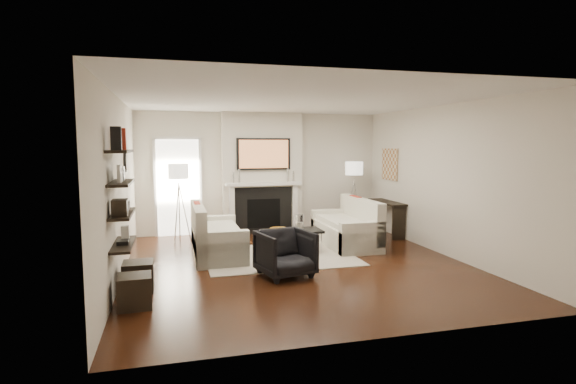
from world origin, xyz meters
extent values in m
plane|color=#33170B|center=(0.00, 0.00, 0.00)|extent=(6.00, 6.00, 0.00)
plane|color=white|center=(0.00, 0.00, 2.70)|extent=(6.00, 6.00, 0.00)
plane|color=silver|center=(0.00, 3.00, 1.35)|extent=(5.50, 0.00, 5.50)
plane|color=silver|center=(0.00, -3.00, 1.35)|extent=(5.50, 0.00, 5.50)
plane|color=silver|center=(-2.75, 0.00, 1.35)|extent=(0.00, 6.00, 6.00)
plane|color=silver|center=(2.75, 0.00, 1.35)|extent=(0.00, 6.00, 6.00)
cube|color=silver|center=(0.00, 2.88, 1.35)|extent=(1.80, 0.25, 2.70)
cube|color=black|center=(0.00, 2.74, 0.52)|extent=(1.30, 0.02, 1.04)
cube|color=black|center=(0.00, 2.73, 0.45)|extent=(0.75, 0.02, 0.65)
cube|color=white|center=(-0.72, 2.71, 0.55)|extent=(0.12, 0.08, 1.10)
cube|color=white|center=(0.72, 2.71, 0.55)|extent=(0.12, 0.08, 1.10)
cube|color=white|center=(0.00, 2.69, 1.12)|extent=(1.70, 0.18, 0.07)
cube|color=black|center=(0.00, 2.71, 1.78)|extent=(1.20, 0.06, 0.70)
cube|color=#BF723F|center=(0.00, 2.68, 1.78)|extent=(1.10, 0.00, 0.62)
cylinder|color=silver|center=(-0.55, 2.70, 1.30)|extent=(0.04, 0.04, 0.30)
cylinder|color=silver|center=(-0.68, 2.70, 1.27)|extent=(0.04, 0.04, 0.24)
cylinder|color=silver|center=(0.55, 2.70, 1.30)|extent=(0.04, 0.04, 0.30)
cylinder|color=silver|center=(0.68, 2.70, 1.27)|extent=(0.04, 0.04, 0.24)
cube|color=white|center=(-1.85, 2.98, 1.05)|extent=(0.90, 0.02, 2.10)
cube|color=white|center=(-2.33, 2.96, 1.05)|extent=(0.06, 0.06, 2.16)
cube|color=white|center=(-1.37, 2.96, 1.05)|extent=(0.06, 0.06, 2.16)
cube|color=white|center=(-1.85, 2.96, 2.13)|extent=(1.02, 0.06, 0.06)
cube|color=#B7AA96|center=(-0.17, 0.58, 0.01)|extent=(2.60, 2.00, 0.01)
cube|color=beige|center=(-1.22, 0.91, 0.21)|extent=(0.85, 1.80, 0.42)
cube|color=beige|center=(-1.55, 0.91, 0.53)|extent=(0.18, 1.80, 0.80)
cube|color=beige|center=(-1.22, 0.10, 0.30)|extent=(0.85, 0.18, 0.60)
cube|color=beige|center=(-1.22, 1.72, 0.30)|extent=(0.85, 0.18, 0.60)
cube|color=beige|center=(-1.17, 0.91, 0.47)|extent=(0.63, 1.44, 0.10)
cube|color=#A52614|center=(-1.55, 1.21, 0.73)|extent=(0.10, 0.42, 0.42)
cube|color=black|center=(-1.55, 0.61, 0.72)|extent=(0.10, 0.40, 0.40)
cube|color=beige|center=(1.31, 1.12, 0.21)|extent=(0.85, 1.80, 0.42)
cube|color=beige|center=(1.65, 1.12, 0.53)|extent=(0.18, 1.80, 0.80)
cube|color=beige|center=(1.31, 0.31, 0.30)|extent=(0.85, 0.18, 0.60)
cube|color=beige|center=(1.31, 1.93, 0.30)|extent=(0.85, 0.18, 0.60)
cube|color=beige|center=(1.26, 1.12, 0.47)|extent=(0.63, 1.44, 0.10)
cube|color=#A52614|center=(1.65, 1.42, 0.73)|extent=(0.10, 0.42, 0.42)
cube|color=black|center=(1.65, 0.82, 0.72)|extent=(0.10, 0.40, 0.40)
cube|color=black|center=(0.13, 0.81, 0.40)|extent=(1.10, 0.55, 0.04)
cylinder|color=silver|center=(-0.37, 0.59, 0.19)|extent=(0.02, 0.02, 0.38)
cylinder|color=silver|center=(0.63, 0.59, 0.19)|extent=(0.02, 0.02, 0.38)
cylinder|color=silver|center=(-0.37, 1.03, 0.19)|extent=(0.02, 0.02, 0.38)
cylinder|color=silver|center=(0.63, 1.03, 0.19)|extent=(0.02, 0.02, 0.38)
cylinder|color=white|center=(0.28, 0.81, 0.56)|extent=(0.16, 0.16, 0.28)
cylinder|color=white|center=(0.28, 0.81, 0.50)|extent=(0.09, 0.09, 0.14)
cylinder|color=#A26B1B|center=(-0.12, 0.81, 0.45)|extent=(0.32, 0.32, 0.05)
imported|color=black|center=(-0.36, -0.61, 0.38)|extent=(0.89, 0.85, 0.77)
cylinder|color=silver|center=(-1.85, 2.30, 0.60)|extent=(0.02, 0.02, 1.20)
cylinder|color=white|center=(-1.85, 2.30, 1.45)|extent=(0.40, 0.40, 0.30)
cylinder|color=silver|center=(-1.74, 2.30, 0.60)|extent=(0.25, 0.02, 1.23)
cylinder|color=silver|center=(-1.91, 2.39, 0.60)|extent=(0.14, 0.22, 1.23)
cylinder|color=silver|center=(-1.91, 2.20, 0.60)|extent=(0.14, 0.22, 1.23)
cylinder|color=silver|center=(2.05, 2.46, 0.60)|extent=(0.02, 0.02, 1.20)
cylinder|color=white|center=(2.05, 2.46, 1.45)|extent=(0.40, 0.40, 0.30)
cylinder|color=silver|center=(2.16, 2.46, 0.60)|extent=(0.25, 0.02, 1.23)
cylinder|color=silver|center=(2.00, 2.55, 0.60)|extent=(0.14, 0.22, 1.23)
cylinder|color=silver|center=(1.99, 2.36, 0.60)|extent=(0.14, 0.22, 1.23)
cube|color=black|center=(2.57, 1.84, 0.73)|extent=(0.35, 1.20, 0.04)
cube|color=black|center=(2.57, 1.29, 0.35)|extent=(0.30, 0.04, 0.71)
cube|color=black|center=(2.57, 2.39, 0.35)|extent=(0.30, 0.04, 0.71)
cube|color=tan|center=(2.73, 2.05, 1.55)|extent=(0.03, 0.70, 0.70)
cube|color=black|center=(-2.62, -1.00, 0.70)|extent=(0.25, 1.00, 0.03)
cube|color=black|center=(-2.62, -1.00, 1.10)|extent=(0.25, 1.00, 0.04)
cube|color=black|center=(-2.62, -1.00, 1.50)|extent=(0.25, 1.00, 0.04)
cube|color=black|center=(-2.62, -1.00, 1.90)|extent=(0.25, 1.00, 0.04)
cube|color=black|center=(-2.62, -1.36, 2.06)|extent=(0.12, 0.10, 0.28)
cube|color=#A52614|center=(-2.62, -0.81, 2.06)|extent=(0.12, 0.10, 0.28)
cube|color=white|center=(-2.62, -1.10, 1.63)|extent=(0.04, 0.30, 0.22)
cube|color=black|center=(-2.62, -0.75, 1.61)|extent=(0.04, 0.22, 0.18)
cube|color=black|center=(-2.62, -1.25, 1.22)|extent=(0.18, 0.25, 0.20)
cube|color=black|center=(-2.62, -0.77, 1.18)|extent=(0.15, 0.12, 0.12)
cube|color=black|center=(-2.62, -1.05, 0.74)|extent=(0.14, 0.20, 0.05)
cube|color=white|center=(-2.62, -0.71, 0.81)|extent=(0.10, 0.10, 0.18)
cylinder|color=black|center=(-2.73, 0.90, 1.70)|extent=(0.04, 0.34, 0.34)
cylinder|color=white|center=(-2.71, 0.90, 1.70)|extent=(0.01, 0.29, 0.29)
cube|color=black|center=(-2.47, -0.76, 0.20)|extent=(0.40, 0.40, 0.40)
cube|color=black|center=(-2.47, -1.41, 0.20)|extent=(0.42, 0.42, 0.40)
camera|label=1|loc=(-2.01, -7.04, 1.98)|focal=28.00mm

